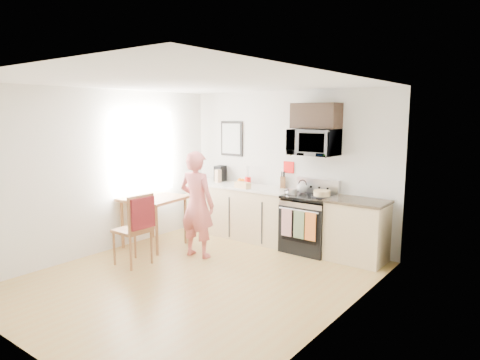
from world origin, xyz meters
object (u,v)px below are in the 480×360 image
Objects in this scene: dining_table at (154,203)px; cake at (322,194)px; person at (197,204)px; microwave at (314,142)px; chair at (139,221)px; range at (309,225)px.

cake is at bearing 28.13° from dining_table.
dining_table is at bearing -3.91° from person.
microwave is at bearing -138.94° from person.
microwave is 0.83m from cake.
chair is 3.41× the size of cake.
person is at bearing -139.91° from cake.
person is 5.28× the size of cake.
chair is 2.81m from cake.
dining_table is (-2.20, -1.43, -1.02)m from microwave.
range is 2.69m from chair.
microwave reaches higher than person.
dining_table is at bearing -146.96° from microwave.
person is (-1.26, -1.39, -0.93)m from microwave.
chair is at bearing -53.93° from dining_table.
person is at bearing -134.53° from range.
microwave is 2.09m from person.
microwave is 2.42× the size of cake.
chair is at bearing -131.14° from cake.
chair is (-0.35, -0.85, -0.14)m from person.
cake is (1.84, 2.11, 0.29)m from chair.
person is 1.55× the size of chair.
range is 0.70× the size of person.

